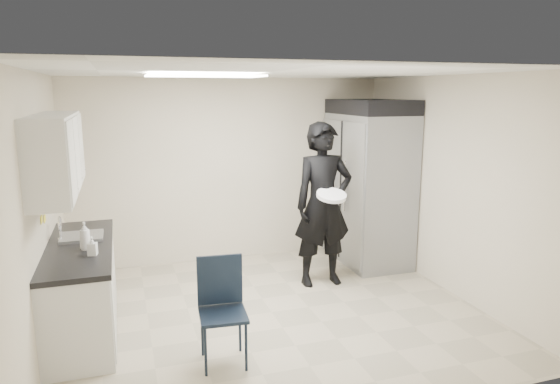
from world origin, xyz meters
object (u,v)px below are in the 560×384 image
object	(u,v)px
folding_chair	(223,315)
man_tuxedo	(323,205)
lower_counter	(82,290)
commercial_fridge	(368,189)

from	to	relation	value
folding_chair	man_tuxedo	xyz separation A→B (m)	(1.59, 1.51, 0.56)
lower_counter	man_tuxedo	world-z (taller)	man_tuxedo
commercial_fridge	man_tuxedo	xyz separation A→B (m)	(-0.96, -0.63, -0.03)
commercial_fridge	folding_chair	distance (m)	3.38
folding_chair	man_tuxedo	distance (m)	2.27
folding_chair	man_tuxedo	world-z (taller)	man_tuxedo
lower_counter	folding_chair	xyz separation A→B (m)	(1.23, -1.07, 0.03)
man_tuxedo	folding_chair	bearing A→B (deg)	-135.87
lower_counter	man_tuxedo	xyz separation A→B (m)	(2.82, 0.44, 0.59)
lower_counter	man_tuxedo	distance (m)	2.92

